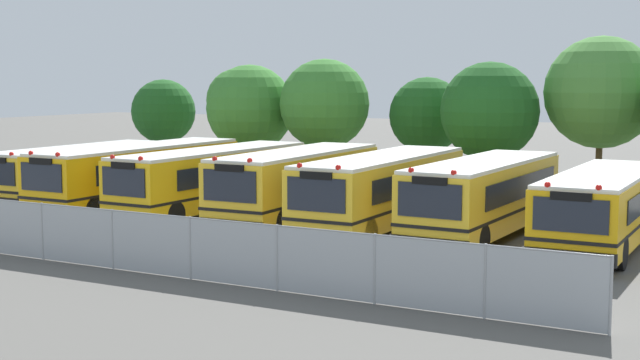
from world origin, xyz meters
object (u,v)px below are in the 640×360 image
(tree_3, at_px, (425,117))
(school_bus_3, at_px, (297,183))
(tree_0, at_px, (163,110))
(school_bus_4, at_px, (383,189))
(school_bus_6, at_px, (604,206))
(school_bus_0, at_px, (81,171))
(school_bus_1, at_px, (140,173))
(school_bus_5, at_px, (484,195))
(tree_4, at_px, (489,109))
(tree_2, at_px, (323,103))
(traffic_cone, at_px, (98,245))
(tree_1, at_px, (247,106))
(school_bus_2, at_px, (213,178))
(tree_5, at_px, (603,94))

(tree_3, bearing_deg, school_bus_3, -91.65)
(tree_0, bearing_deg, school_bus_3, -36.34)
(school_bus_4, height_order, school_bus_6, school_bus_4)
(school_bus_0, xyz_separation_m, school_bus_1, (3.70, -0.41, 0.11))
(school_bus_1, relative_size, school_bus_5, 1.14)
(school_bus_0, distance_m, tree_4, 18.29)
(tree_2, distance_m, traffic_cone, 19.24)
(school_bus_6, height_order, tree_3, tree_3)
(school_bus_6, xyz_separation_m, tree_0, (-26.66, 11.25, 2.23))
(tree_2, xyz_separation_m, tree_3, (4.68, 1.86, -0.64))
(school_bus_4, bearing_deg, tree_2, -52.67)
(tree_2, bearing_deg, tree_3, 21.75)
(school_bus_6, bearing_deg, tree_1, -26.64)
(tree_2, distance_m, tree_3, 5.07)
(tree_3, bearing_deg, school_bus_6, -47.25)
(tree_0, distance_m, tree_1, 6.66)
(tree_1, bearing_deg, school_bus_2, -63.58)
(school_bus_6, xyz_separation_m, traffic_cone, (-13.19, -8.79, -1.01))
(school_bus_5, bearing_deg, school_bus_0, 0.80)
(school_bus_4, bearing_deg, tree_3, -75.50)
(tree_0, bearing_deg, school_bus_0, -69.23)
(school_bus_4, bearing_deg, school_bus_2, -2.40)
(school_bus_0, height_order, tree_3, tree_3)
(school_bus_1, height_order, school_bus_2, school_bus_1)
(school_bus_1, height_order, tree_5, tree_5)
(tree_2, bearing_deg, school_bus_5, -40.45)
(school_bus_1, relative_size, tree_1, 1.81)
(tree_2, bearing_deg, school_bus_0, -125.37)
(tree_0, xyz_separation_m, tree_4, (19.83, -1.95, 0.45))
(tree_3, height_order, traffic_cone, tree_3)
(school_bus_5, xyz_separation_m, tree_3, (-6.93, 11.76, 2.07))
(tree_1, bearing_deg, tree_5, 3.99)
(school_bus_5, bearing_deg, tree_3, -58.15)
(tree_2, bearing_deg, school_bus_4, -51.93)
(tree_5, height_order, traffic_cone, tree_5)
(school_bus_6, distance_m, tree_3, 16.19)
(school_bus_2, relative_size, tree_4, 1.73)
(tree_1, bearing_deg, school_bus_3, -48.55)
(school_bus_6, bearing_deg, tree_5, -78.51)
(tree_1, bearing_deg, school_bus_0, -103.45)
(school_bus_6, relative_size, tree_1, 1.57)
(tree_2, bearing_deg, school_bus_1, -107.52)
(school_bus_2, xyz_separation_m, school_bus_3, (3.94, -0.09, 0.04))
(school_bus_3, bearing_deg, tree_3, -93.36)
(tree_0, bearing_deg, school_bus_5, -26.31)
(school_bus_2, xyz_separation_m, school_bus_4, (7.55, -0.22, 0.04))
(school_bus_3, distance_m, school_bus_4, 3.62)
(school_bus_3, relative_size, tree_0, 1.81)
(school_bus_1, height_order, tree_1, tree_1)
(school_bus_4, relative_size, tree_5, 1.43)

